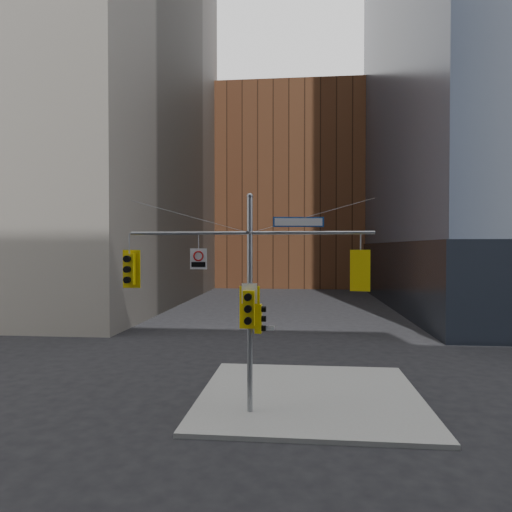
% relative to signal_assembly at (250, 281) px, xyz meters
% --- Properties ---
extents(ground, '(160.00, 160.00, 0.00)m').
position_rel_signal_assembly_xyz_m(ground, '(0.00, -1.99, -4.42)').
color(ground, black).
rests_on(ground, ground).
extents(sidewalk_corner, '(8.00, 8.00, 0.15)m').
position_rel_signal_assembly_xyz_m(sidewalk_corner, '(2.00, 2.01, -4.34)').
color(sidewalk_corner, gray).
rests_on(sidewalk_corner, ground).
extents(brick_midrise, '(26.00, 20.00, 28.00)m').
position_rel_signal_assembly_xyz_m(brick_midrise, '(0.00, 56.01, 9.58)').
color(brick_midrise, brown).
rests_on(brick_midrise, ground).
extents(signal_assembly, '(8.00, 0.80, 7.30)m').
position_rel_signal_assembly_xyz_m(signal_assembly, '(0.00, 0.00, 0.00)').
color(signal_assembly, gray).
rests_on(signal_assembly, ground).
extents(traffic_light_west_arm, '(0.62, 0.49, 1.29)m').
position_rel_signal_assembly_xyz_m(traffic_light_west_arm, '(-4.07, 0.01, 0.38)').
color(traffic_light_west_arm, yellow).
rests_on(traffic_light_west_arm, ground).
extents(traffic_light_east_arm, '(0.62, 0.55, 1.31)m').
position_rel_signal_assembly_xyz_m(traffic_light_east_arm, '(3.55, 0.00, 0.38)').
color(traffic_light_east_arm, yellow).
rests_on(traffic_light_east_arm, ground).
extents(traffic_light_pole_side, '(0.37, 0.31, 0.94)m').
position_rel_signal_assembly_xyz_m(traffic_light_pole_side, '(0.32, 0.01, -1.21)').
color(traffic_light_pole_side, yellow).
rests_on(traffic_light_pole_side, ground).
extents(traffic_light_pole_front, '(0.66, 0.52, 1.39)m').
position_rel_signal_assembly_xyz_m(traffic_light_pole_front, '(0.00, -0.27, -0.84)').
color(traffic_light_pole_front, yellow).
rests_on(traffic_light_pole_front, ground).
extents(street_sign_blade, '(1.63, 0.26, 0.32)m').
position_rel_signal_assembly_xyz_m(street_sign_blade, '(1.58, 0.00, 1.93)').
color(street_sign_blade, '#10419B').
rests_on(street_sign_blade, ground).
extents(regulatory_sign_arm, '(0.55, 0.10, 0.69)m').
position_rel_signal_assembly_xyz_m(regulatory_sign_arm, '(-1.70, -0.02, 0.75)').
color(regulatory_sign_arm, silver).
rests_on(regulatory_sign_arm, ground).
extents(regulatory_sign_pole, '(0.50, 0.06, 0.65)m').
position_rel_signal_assembly_xyz_m(regulatory_sign_pole, '(0.00, -0.12, -0.40)').
color(regulatory_sign_pole, silver).
rests_on(regulatory_sign_pole, ground).
extents(street_blade_ew, '(0.71, 0.05, 0.14)m').
position_rel_signal_assembly_xyz_m(street_blade_ew, '(0.45, 0.01, -1.52)').
color(street_blade_ew, silver).
rests_on(street_blade_ew, ground).
extents(street_blade_ns, '(0.09, 0.72, 0.14)m').
position_rel_signal_assembly_xyz_m(street_blade_ns, '(0.00, 0.46, -1.50)').
color(street_blade_ns, '#145926').
rests_on(street_blade_ns, ground).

